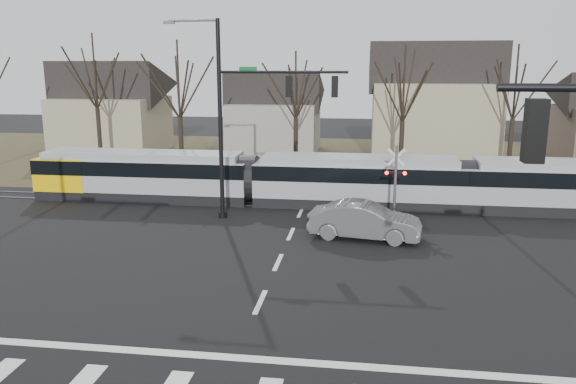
# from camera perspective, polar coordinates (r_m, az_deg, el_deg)

# --- Properties ---
(ground) EXTENTS (140.00, 140.00, 0.00)m
(ground) POSITION_cam_1_polar(r_m,az_deg,el_deg) (17.88, -4.04, -13.65)
(ground) COLOR black
(grass_verge) EXTENTS (140.00, 28.00, 0.01)m
(grass_verge) POSITION_cam_1_polar(r_m,az_deg,el_deg) (48.43, 3.71, 3.34)
(grass_verge) COLOR #38331E
(grass_verge) RESTS_ON ground
(stop_line) EXTENTS (28.00, 0.35, 0.01)m
(stop_line) POSITION_cam_1_polar(r_m,az_deg,el_deg) (16.33, -5.39, -16.40)
(stop_line) COLOR silver
(stop_line) RESTS_ON ground
(lane_dashes) EXTENTS (0.18, 30.00, 0.01)m
(lane_dashes) POSITION_cam_1_polar(r_m,az_deg,el_deg) (32.81, 1.67, -1.22)
(lane_dashes) COLOR silver
(lane_dashes) RESTS_ON ground
(rail_pair) EXTENTS (90.00, 1.52, 0.06)m
(rail_pair) POSITION_cam_1_polar(r_m,az_deg,el_deg) (32.61, 1.63, -1.26)
(rail_pair) COLOR #59595E
(rail_pair) RESTS_ON ground
(tram) EXTENTS (37.98, 2.82, 2.88)m
(tram) POSITION_cam_1_polar(r_m,az_deg,el_deg) (32.29, 6.85, 1.31)
(tram) COLOR gray
(tram) RESTS_ON ground
(sedan) EXTENTS (3.32, 5.70, 1.71)m
(sedan) POSITION_cam_1_polar(r_m,az_deg,el_deg) (26.42, 7.81, -2.91)
(sedan) COLOR #5C5D64
(sedan) RESTS_ON ground
(signal_pole_far) EXTENTS (9.28, 0.44, 10.20)m
(signal_pole_far) POSITION_cam_1_polar(r_m,az_deg,el_deg) (28.83, -3.84, 8.29)
(signal_pole_far) COLOR black
(signal_pole_far) RESTS_ON ground
(rail_crossing_signal) EXTENTS (1.08, 0.36, 4.00)m
(rail_crossing_signal) POSITION_cam_1_polar(r_m,az_deg,el_deg) (29.13, 10.82, 0.55)
(rail_crossing_signal) COLOR #59595B
(rail_crossing_signal) RESTS_ON ground
(tree_row) EXTENTS (59.20, 7.20, 10.00)m
(tree_row) POSITION_cam_1_polar(r_m,az_deg,el_deg) (41.78, 5.97, 8.69)
(tree_row) COLOR black
(tree_row) RESTS_ON ground
(house_a) EXTENTS (9.72, 8.64, 8.60)m
(house_a) POSITION_cam_1_polar(r_m,az_deg,el_deg) (54.99, -17.56, 8.58)
(house_a) COLOR gray
(house_a) RESTS_ON ground
(house_b) EXTENTS (8.64, 7.56, 7.65)m
(house_b) POSITION_cam_1_polar(r_m,az_deg,el_deg) (52.48, -1.41, 8.45)
(house_b) COLOR gray
(house_b) RESTS_ON ground
(house_c) EXTENTS (10.80, 8.64, 10.10)m
(house_c) POSITION_cam_1_polar(r_m,az_deg,el_deg) (49.05, 14.58, 9.22)
(house_c) COLOR gray
(house_c) RESTS_ON ground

